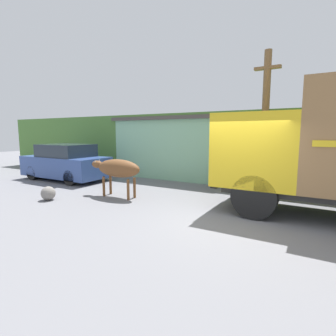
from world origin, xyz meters
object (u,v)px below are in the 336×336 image
utility_pole (265,121)px  roadside_rock (48,193)px  parked_suv (65,163)px  pedestrian_on_hill (214,167)px  brown_cow (117,169)px

utility_pole → roadside_rock: utility_pole is taller
parked_suv → pedestrian_on_hill: (6.73, 1.73, 0.05)m
brown_cow → utility_pole: size_ratio=0.41×
parked_suv → roadside_rock: 3.93m
brown_cow → parked_suv: bearing=158.5°
brown_cow → roadside_rock: bearing=-142.7°
pedestrian_on_hill → roadside_rock: pedestrian_on_hill is taller
brown_cow → roadside_rock: 2.39m
brown_cow → utility_pole: bearing=32.4°
roadside_rock → parked_suv: bearing=133.4°
brown_cow → roadside_rock: brown_cow is taller
pedestrian_on_hill → utility_pole: bearing=-173.7°
parked_suv → utility_pole: size_ratio=0.84×
parked_suv → utility_pole: 8.94m
parked_suv → utility_pole: utility_pole is taller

